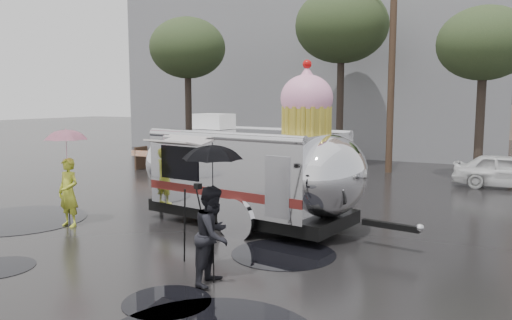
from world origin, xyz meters
The scene contains 14 objects.
ground centered at (0.00, 0.00, 0.00)m, with size 120.00×120.00×0.00m, color black.
puddles centered at (-1.65, -0.79, 0.01)m, with size 13.74×7.26×0.01m.
grey_building centered at (-4.00, 24.00, 6.50)m, with size 22.00×12.00×13.00m, color slate.
utility_pole centered at (2.50, 14.00, 4.62)m, with size 1.60×0.28×9.00m.
tree_left centered at (-7.00, 13.00, 5.48)m, with size 3.64×3.64×6.95m.
tree_mid centered at (0.00, 15.00, 6.34)m, with size 4.20×4.20×8.03m.
tree_right centered at (6.00, 13.00, 5.06)m, with size 3.36×3.36×6.42m.
barricade_row centered at (-5.55, 9.96, 0.52)m, with size 4.30×0.80×1.00m.
airstream_trailer centered at (1.43, 3.48, 1.42)m, with size 7.43×3.22×4.04m.
person_left centered at (-2.46, 1.32, 0.84)m, with size 0.60×0.40×1.67m, color gold.
umbrella_pink centered at (-2.46, 1.32, 1.98)m, with size 1.26×1.26×2.41m.
person_right centered at (2.68, -0.31, 0.83)m, with size 0.80×0.44×1.66m, color black.
umbrella_black centered at (2.68, -0.31, 1.97)m, with size 1.22×1.22×2.38m.
tripod centered at (1.88, 0.45, 0.91)m, with size 0.62×0.61×1.54m.
Camera 1 is at (7.01, -7.22, 3.09)m, focal length 35.00 mm.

